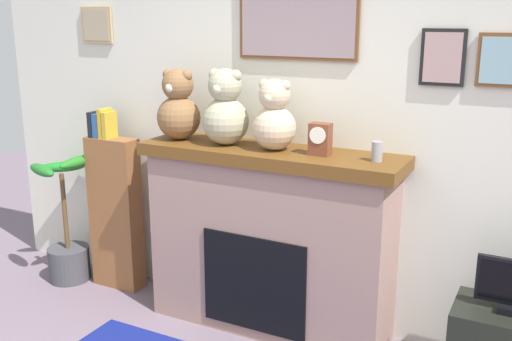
{
  "coord_description": "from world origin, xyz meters",
  "views": [
    {
      "loc": [
        1.44,
        -1.54,
        2.04
      ],
      "look_at": [
        -0.26,
        1.72,
        1.07
      ],
      "focal_mm": 41.53,
      "sensor_mm": 36.0,
      "label": 1
    }
  ],
  "objects_px": {
    "potted_plant": "(67,240)",
    "mantel_clock": "(320,139)",
    "teddy_bear_cream": "(178,108)",
    "teddy_bear_tan": "(225,111)",
    "candle_jar": "(377,151)",
    "teddy_bear_grey": "(274,118)",
    "fireplace": "(269,239)",
    "bookshelf": "(115,209)"
  },
  "relations": [
    {
      "from": "potted_plant",
      "to": "mantel_clock",
      "type": "xyz_separation_m",
      "value": [
        2.07,
        0.06,
        1.0
      ]
    },
    {
      "from": "teddy_bear_cream",
      "to": "teddy_bear_tan",
      "type": "distance_m",
      "value": 0.36
    },
    {
      "from": "candle_jar",
      "to": "teddy_bear_grey",
      "type": "distance_m",
      "value": 0.67
    },
    {
      "from": "potted_plant",
      "to": "teddy_bear_cream",
      "type": "bearing_deg",
      "value": 3.42
    },
    {
      "from": "teddy_bear_tan",
      "to": "teddy_bear_grey",
      "type": "relative_size",
      "value": 1.11
    },
    {
      "from": "fireplace",
      "to": "bookshelf",
      "type": "relative_size",
      "value": 1.24
    },
    {
      "from": "candle_jar",
      "to": "teddy_bear_tan",
      "type": "relative_size",
      "value": 0.24
    },
    {
      "from": "bookshelf",
      "to": "mantel_clock",
      "type": "distance_m",
      "value": 1.8
    },
    {
      "from": "potted_plant",
      "to": "teddy_bear_tan",
      "type": "bearing_deg",
      "value": 2.54
    },
    {
      "from": "fireplace",
      "to": "candle_jar",
      "type": "xyz_separation_m",
      "value": [
        0.69,
        -0.02,
        0.67
      ]
    },
    {
      "from": "potted_plant",
      "to": "mantel_clock",
      "type": "relative_size",
      "value": 5.31
    },
    {
      "from": "candle_jar",
      "to": "teddy_bear_cream",
      "type": "bearing_deg",
      "value": -179.97
    },
    {
      "from": "teddy_bear_grey",
      "to": "teddy_bear_tan",
      "type": "bearing_deg",
      "value": -179.99
    },
    {
      "from": "candle_jar",
      "to": "mantel_clock",
      "type": "height_order",
      "value": "mantel_clock"
    },
    {
      "from": "teddy_bear_cream",
      "to": "teddy_bear_grey",
      "type": "xyz_separation_m",
      "value": [
        0.71,
        0.0,
        -0.01
      ]
    },
    {
      "from": "potted_plant",
      "to": "candle_jar",
      "type": "bearing_deg",
      "value": 1.51
    },
    {
      "from": "bookshelf",
      "to": "candle_jar",
      "type": "relative_size",
      "value": 11.94
    },
    {
      "from": "fireplace",
      "to": "candle_jar",
      "type": "height_order",
      "value": "candle_jar"
    },
    {
      "from": "teddy_bear_cream",
      "to": "potted_plant",
      "type": "bearing_deg",
      "value": -176.58
    },
    {
      "from": "mantel_clock",
      "to": "teddy_bear_grey",
      "type": "height_order",
      "value": "teddy_bear_grey"
    },
    {
      "from": "mantel_clock",
      "to": "teddy_bear_cream",
      "type": "relative_size",
      "value": 0.41
    },
    {
      "from": "bookshelf",
      "to": "teddy_bear_tan",
      "type": "xyz_separation_m",
      "value": [
        1.0,
        -0.04,
        0.83
      ]
    },
    {
      "from": "candle_jar",
      "to": "mantel_clock",
      "type": "relative_size",
      "value": 0.6
    },
    {
      "from": "candle_jar",
      "to": "fireplace",
      "type": "bearing_deg",
      "value": 178.53
    },
    {
      "from": "potted_plant",
      "to": "candle_jar",
      "type": "distance_m",
      "value": 2.6
    },
    {
      "from": "bookshelf",
      "to": "teddy_bear_cream",
      "type": "bearing_deg",
      "value": -3.68
    },
    {
      "from": "fireplace",
      "to": "candle_jar",
      "type": "relative_size",
      "value": 14.77
    },
    {
      "from": "fireplace",
      "to": "mantel_clock",
      "type": "height_order",
      "value": "mantel_clock"
    },
    {
      "from": "fireplace",
      "to": "potted_plant",
      "type": "distance_m",
      "value": 1.76
    },
    {
      "from": "teddy_bear_tan",
      "to": "teddy_bear_grey",
      "type": "bearing_deg",
      "value": 0.01
    },
    {
      "from": "mantel_clock",
      "to": "teddy_bear_cream",
      "type": "distance_m",
      "value": 1.02
    },
    {
      "from": "bookshelf",
      "to": "candle_jar",
      "type": "height_order",
      "value": "bookshelf"
    },
    {
      "from": "potted_plant",
      "to": "teddy_bear_cream",
      "type": "height_order",
      "value": "teddy_bear_cream"
    },
    {
      "from": "fireplace",
      "to": "bookshelf",
      "type": "distance_m",
      "value": 1.31
    },
    {
      "from": "fireplace",
      "to": "teddy_bear_tan",
      "type": "height_order",
      "value": "teddy_bear_tan"
    },
    {
      "from": "potted_plant",
      "to": "teddy_bear_cream",
      "type": "distance_m",
      "value": 1.54
    },
    {
      "from": "candle_jar",
      "to": "teddy_bear_grey",
      "type": "height_order",
      "value": "teddy_bear_grey"
    },
    {
      "from": "candle_jar",
      "to": "bookshelf",
      "type": "bearing_deg",
      "value": 178.84
    },
    {
      "from": "fireplace",
      "to": "teddy_bear_grey",
      "type": "distance_m",
      "value": 0.81
    },
    {
      "from": "teddy_bear_grey",
      "to": "candle_jar",
      "type": "bearing_deg",
      "value": 0.05
    },
    {
      "from": "teddy_bear_cream",
      "to": "teddy_bear_grey",
      "type": "bearing_deg",
      "value": 0.0
    },
    {
      "from": "fireplace",
      "to": "teddy_bear_grey",
      "type": "bearing_deg",
      "value": -25.72
    }
  ]
}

